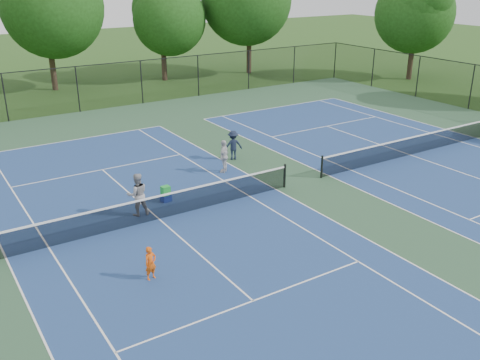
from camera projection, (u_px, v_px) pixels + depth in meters
ground at (303, 182)px, 23.81m from camera, size 140.00×140.00×0.00m
court_pad at (303, 182)px, 23.80m from camera, size 36.00×36.00×0.01m
tennis_court_left at (159, 217)px, 20.26m from camera, size 12.00×23.83×1.07m
tennis_court_right at (410, 153)px, 27.28m from camera, size 12.00×23.83×1.07m
perimeter_fence at (305, 148)px, 23.22m from camera, size 36.08×36.08×3.02m
tree_back_b at (44, 2)px, 39.74m from camera, size 7.60×7.60×10.03m
tree_back_c at (161, 14)px, 43.89m from camera, size 6.00×6.00×8.40m
tree_side_e at (417, 9)px, 44.18m from camera, size 6.60×6.60×8.87m
child_player at (151, 263)px, 16.19m from camera, size 0.45×0.34×1.09m
instructor at (137, 194)px, 20.37m from camera, size 0.92×0.77×1.70m
bystander_a at (224, 156)px, 24.76m from camera, size 0.94×0.89×1.57m
bystander_b at (233, 145)px, 26.44m from camera, size 1.06×0.75×1.48m
ball_crate at (166, 198)px, 21.81m from camera, size 0.44×0.37×0.29m
ball_hopper at (166, 191)px, 21.69m from camera, size 0.36×0.31×0.38m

